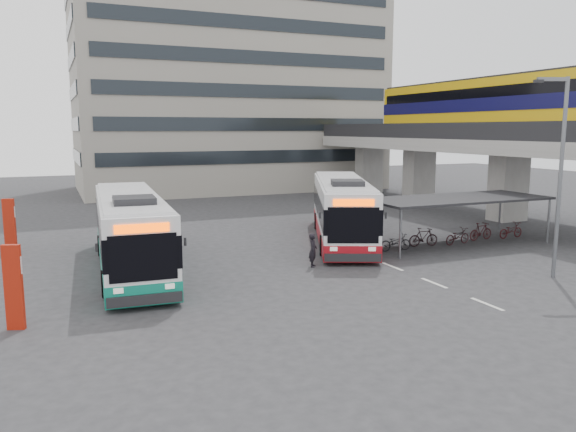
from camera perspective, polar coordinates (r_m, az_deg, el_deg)
name	(u,v)px	position (r m, az deg, el deg)	size (l,w,h in m)	color
ground	(344,272)	(24.72, 5.72, -5.70)	(120.00, 120.00, 0.00)	#28282B
viaduct	(473,128)	(43.39, 18.30, 8.47)	(8.00, 32.00, 9.68)	gray
bike_shelter	(456,216)	(31.60, 16.71, -0.02)	(10.00, 4.00, 2.54)	#595B60
office_block	(228,67)	(59.92, -6.14, 14.85)	(30.00, 15.00, 25.00)	gray
road_markings	(434,283)	(23.64, 14.62, -6.61)	(0.15, 7.60, 0.01)	beige
bus_main	(342,210)	(31.43, 5.49, 0.60)	(7.46, 12.41, 3.66)	white
bus_teal	(130,233)	(25.60, -15.71, -1.64)	(3.41, 12.35, 3.61)	white
pedestrian	(313,250)	(25.40, 2.55, -3.49)	(0.56, 0.37, 1.53)	black
lamp_post	(559,166)	(25.50, 25.80, 4.63)	(1.39, 0.65, 8.25)	#595B60
sign_totem_south	(14,286)	(19.38, -26.11, -6.42)	(0.57, 0.35, 2.69)	#A01A09
sign_totem_north	(10,225)	(31.19, -26.43, -0.87)	(0.58, 0.34, 2.77)	#A01A09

